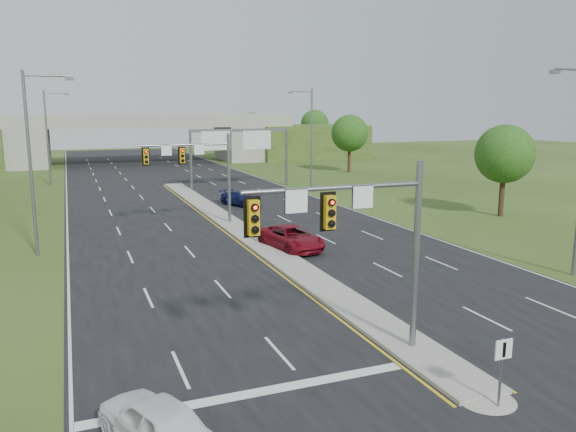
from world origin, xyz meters
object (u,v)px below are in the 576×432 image
(sign_gantry, at_px, (239,142))
(keep_right_sign, at_px, (502,361))
(car_white, at_px, (155,421))
(car_far_a, at_px, (291,238))
(signal_mast_far, at_px, (200,165))
(overpass, at_px, (140,142))
(car_far_b, at_px, (240,199))
(signal_mast_near, at_px, (362,230))

(sign_gantry, bearing_deg, keep_right_sign, -97.70)
(car_white, xyz_separation_m, car_far_a, (11.22, 18.51, 0.04))
(signal_mast_far, bearing_deg, sign_gantry, 65.89)
(overpass, height_order, car_white, overpass)
(signal_mast_far, relative_size, sign_gantry, 0.60)
(overpass, distance_m, car_far_b, 47.24)
(signal_mast_near, height_order, car_far_b, signal_mast_near)
(overpass, bearing_deg, signal_mast_far, -92.35)
(signal_mast_far, xyz_separation_m, sign_gantry, (8.95, 19.99, 0.51))
(car_far_b, bearing_deg, car_white, -133.20)
(overpass, xyz_separation_m, car_white, (-9.72, -82.69, -2.84))
(car_white, bearing_deg, signal_mast_far, -127.20)
(signal_mast_near, xyz_separation_m, car_far_b, (5.51, 33.04, -4.05))
(keep_right_sign, bearing_deg, sign_gantry, 82.30)
(signal_mast_near, distance_m, car_far_b, 33.74)
(signal_mast_far, height_order, keep_right_sign, signal_mast_far)
(signal_mast_near, bearing_deg, overpass, 88.38)
(keep_right_sign, relative_size, overpass, 0.03)
(signal_mast_far, distance_m, overpass, 55.13)
(sign_gantry, bearing_deg, signal_mast_near, -101.25)
(overpass, distance_m, car_far_a, 64.26)
(sign_gantry, xyz_separation_m, car_far_b, (-3.43, -11.96, -4.57))
(signal_mast_far, relative_size, car_white, 1.71)
(keep_right_sign, bearing_deg, car_far_a, 85.78)
(signal_mast_near, height_order, signal_mast_far, same)
(signal_mast_near, bearing_deg, sign_gantry, 78.75)
(overpass, distance_m, car_white, 83.31)
(car_far_b, bearing_deg, sign_gantry, 50.75)
(signal_mast_far, bearing_deg, car_far_b, 55.56)
(signal_mast_far, height_order, car_white, signal_mast_far)
(keep_right_sign, distance_m, car_far_a, 20.42)
(keep_right_sign, distance_m, sign_gantry, 50.04)
(overpass, bearing_deg, signal_mast_near, -91.62)
(keep_right_sign, distance_m, car_far_b, 37.64)
(sign_gantry, bearing_deg, signal_mast_far, -114.11)
(keep_right_sign, distance_m, overpass, 84.55)
(car_white, height_order, car_far_a, car_far_a)
(car_far_b, bearing_deg, car_far_a, -119.04)
(sign_gantry, height_order, overpass, overpass)
(keep_right_sign, distance_m, car_white, 9.92)
(keep_right_sign, height_order, car_white, keep_right_sign)
(signal_mast_far, bearing_deg, car_white, -105.10)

